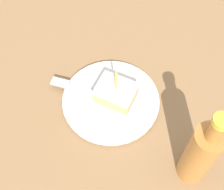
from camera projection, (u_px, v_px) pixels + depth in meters
name	position (u px, v px, depth m)	size (l,w,h in m)	color
ground_plane	(106.00, 116.00, 0.79)	(2.40, 2.40, 0.04)	olive
plate	(112.00, 101.00, 0.78)	(0.24, 0.24, 0.02)	silver
cake_slice	(116.00, 93.00, 0.76)	(0.07, 0.09, 0.11)	tan
fork	(82.00, 88.00, 0.78)	(0.05, 0.19, 0.00)	#B2B2B7
bottle	(201.00, 154.00, 0.61)	(0.06, 0.06, 0.25)	#B27233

